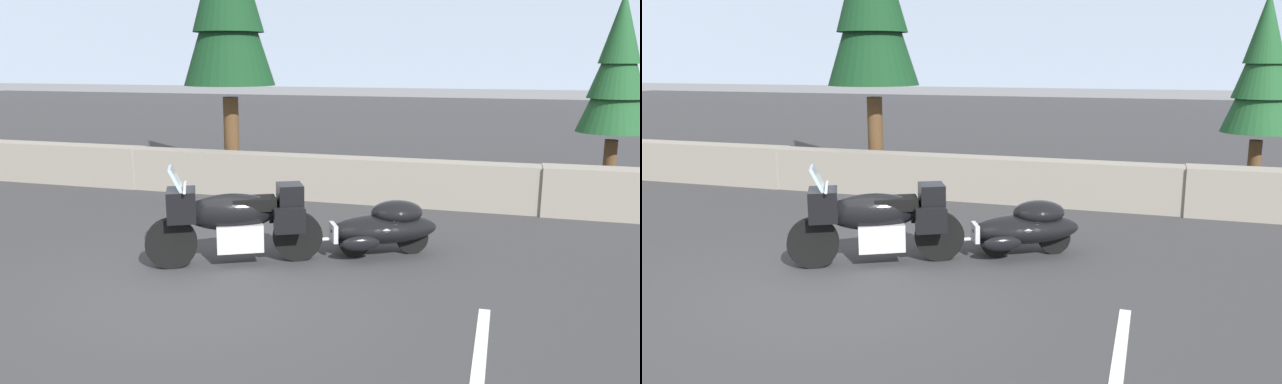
# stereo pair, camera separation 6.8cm
# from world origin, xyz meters

# --- Properties ---
(ground_plane) EXTENTS (80.00, 80.00, 0.00)m
(ground_plane) POSITION_xyz_m (0.00, 0.00, 0.00)
(ground_plane) COLOR #38383A
(stone_guard_wall) EXTENTS (24.00, 0.60, 0.86)m
(stone_guard_wall) POSITION_xyz_m (0.25, 5.05, 0.43)
(stone_guard_wall) COLOR gray
(stone_guard_wall) RESTS_ON ground
(distant_ridgeline) EXTENTS (240.00, 80.00, 16.00)m
(distant_ridgeline) POSITION_xyz_m (0.00, 95.05, 8.00)
(distant_ridgeline) COLOR #99A8BF
(distant_ridgeline) RESTS_ON ground
(touring_motorcycle) EXTENTS (2.11, 1.37, 1.33)m
(touring_motorcycle) POSITION_xyz_m (0.03, 0.96, 0.62)
(touring_motorcycle) COLOR black
(touring_motorcycle) RESTS_ON ground
(car_shaped_trailer) EXTENTS (2.12, 1.35, 0.76)m
(car_shaped_trailer) POSITION_xyz_m (1.84, 1.91, 0.41)
(car_shaped_trailer) COLOR black
(car_shaped_trailer) RESTS_ON ground
(pine_tree_secondary) EXTENTS (1.37, 1.37, 3.92)m
(pine_tree_secondary) POSITION_xyz_m (5.33, 6.87, 2.45)
(pine_tree_secondary) COLOR brown
(pine_tree_secondary) RESTS_ON ground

